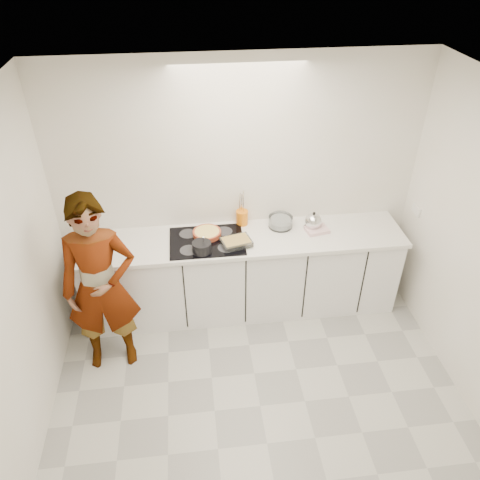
{
  "coord_description": "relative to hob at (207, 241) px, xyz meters",
  "views": [
    {
      "loc": [
        -0.48,
        -2.48,
        3.53
      ],
      "look_at": [
        -0.05,
        1.05,
        1.05
      ],
      "focal_mm": 35.0,
      "sensor_mm": 36.0,
      "label": 1
    }
  ],
  "objects": [
    {
      "name": "baking_dish",
      "position": [
        0.28,
        -0.1,
        0.04
      ],
      "size": [
        0.32,
        0.26,
        0.05
      ],
      "color": "silver",
      "rests_on": "hob"
    },
    {
      "name": "kettle",
      "position": [
        1.08,
        0.1,
        0.08
      ],
      "size": [
        0.23,
        0.23,
        0.2
      ],
      "color": "black",
      "rests_on": "countertop"
    },
    {
      "name": "countertop",
      "position": [
        0.35,
        0.02,
        -0.03
      ],
      "size": [
        3.24,
        0.64,
        0.04
      ],
      "primitive_type": "cube",
      "color": "white",
      "rests_on": "base_cabinets"
    },
    {
      "name": "base_cabinets",
      "position": [
        0.35,
        0.02,
        -0.48
      ],
      "size": [
        3.2,
        0.58,
        0.87
      ],
      "primitive_type": "cube",
      "color": "white",
      "rests_on": "floor"
    },
    {
      "name": "cook",
      "position": [
        -0.95,
        -0.54,
        -0.03
      ],
      "size": [
        0.68,
        0.47,
        1.78
      ],
      "primitive_type": "imported",
      "rotation": [
        0.0,
        0.0,
        0.07
      ],
      "color": "white",
      "rests_on": "floor"
    },
    {
      "name": "floor",
      "position": [
        0.35,
        -1.26,
        -0.92
      ],
      "size": [
        3.6,
        3.2,
        0.0
      ],
      "primitive_type": "cube",
      "color": "beige",
      "rests_on": "ground"
    },
    {
      "name": "tea_towel",
      "position": [
        1.11,
        0.05,
        0.01
      ],
      "size": [
        0.25,
        0.2,
        0.04
      ],
      "primitive_type": "cube",
      "rotation": [
        0.0,
        0.0,
        0.19
      ],
      "color": "white",
      "rests_on": "countertop"
    },
    {
      "name": "mixing_bowl",
      "position": [
        0.76,
        0.18,
        0.05
      ],
      "size": [
        0.27,
        0.27,
        0.11
      ],
      "color": "silver",
      "rests_on": "countertop"
    },
    {
      "name": "saucepan",
      "position": [
        -0.06,
        -0.17,
        0.06
      ],
      "size": [
        0.22,
        0.22,
        0.17
      ],
      "color": "black",
      "rests_on": "hob"
    },
    {
      "name": "utensil_crock",
      "position": [
        0.38,
        0.28,
        0.07
      ],
      "size": [
        0.13,
        0.13,
        0.15
      ],
      "primitive_type": "cylinder",
      "rotation": [
        0.0,
        0.0,
        0.11
      ],
      "color": "orange",
      "rests_on": "countertop"
    },
    {
      "name": "wall_left",
      "position": [
        -1.45,
        -1.26,
        0.38
      ],
      "size": [
        0.0,
        3.2,
        2.6
      ],
      "primitive_type": "cube",
      "color": "white",
      "rests_on": "ground"
    },
    {
      "name": "ceiling",
      "position": [
        0.35,
        -1.26,
        1.68
      ],
      "size": [
        3.6,
        3.2,
        0.0
      ],
      "primitive_type": "cube",
      "color": "white",
      "rests_on": "wall_back"
    },
    {
      "name": "tart_dish",
      "position": [
        0.01,
        0.09,
        0.03
      ],
      "size": [
        0.36,
        0.36,
        0.05
      ],
      "color": "#A23D23",
      "rests_on": "hob"
    },
    {
      "name": "wall_back",
      "position": [
        0.35,
        0.34,
        0.38
      ],
      "size": [
        3.6,
        0.0,
        2.6
      ],
      "primitive_type": "cube",
      "color": "white",
      "rests_on": "ground"
    },
    {
      "name": "hob",
      "position": [
        0.0,
        0.0,
        0.0
      ],
      "size": [
        0.72,
        0.54,
        0.01
      ],
      "primitive_type": "cube",
      "color": "black",
      "rests_on": "countertop"
    }
  ]
}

